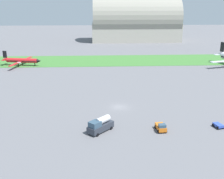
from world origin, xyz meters
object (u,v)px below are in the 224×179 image
at_px(pushback_tug_midfield, 161,127).
at_px(baggage_cart_by_runway, 218,125).
at_px(airplane_taxiing_turboprop, 21,60).
at_px(fuel_truck_near_gate, 100,125).

bearing_deg(pushback_tug_midfield, baggage_cart_by_runway, 90.24).
relative_size(airplane_taxiing_turboprop, baggage_cart_by_runway, 8.08).
relative_size(fuel_truck_near_gate, pushback_tug_midfield, 1.72).
relative_size(pushback_tug_midfield, baggage_cart_by_runway, 1.36).
xyz_separation_m(airplane_taxiing_turboprop, pushback_tug_midfield, (48.81, -71.48, -1.52)).
xyz_separation_m(fuel_truck_near_gate, baggage_cart_by_runway, (27.17, 0.54, -1.01)).
relative_size(airplane_taxiing_turboprop, pushback_tug_midfield, 5.94).
bearing_deg(pushback_tug_midfield, airplane_taxiing_turboprop, -149.44).
height_order(fuel_truck_near_gate, baggage_cart_by_runway, fuel_truck_near_gate).
bearing_deg(baggage_cart_by_runway, fuel_truck_near_gate, 77.44).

